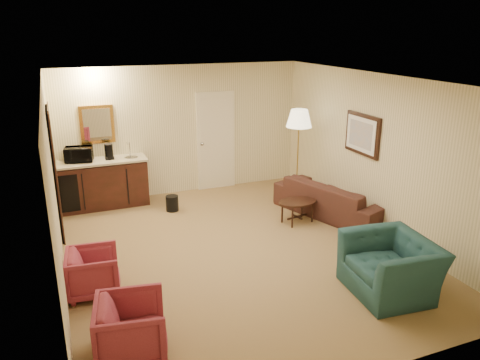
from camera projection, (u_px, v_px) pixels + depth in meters
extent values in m
plane|color=#9A854E|center=(237.00, 251.00, 7.23)|extent=(6.00, 6.00, 0.00)
cube|color=#F6E7B8|center=(182.00, 130.00, 9.47)|extent=(5.00, 0.02, 2.60)
cube|color=#F6E7B8|center=(54.00, 192.00, 5.94)|extent=(0.02, 6.00, 2.60)
cube|color=#F6E7B8|center=(377.00, 154.00, 7.71)|extent=(0.02, 6.00, 2.60)
cube|color=white|center=(237.00, 80.00, 6.42)|extent=(5.00, 6.00, 0.02)
cube|color=#F0E5C4|center=(216.00, 141.00, 9.78)|extent=(0.82, 0.06, 2.05)
cube|color=black|center=(56.00, 173.00, 7.52)|extent=(0.06, 0.98, 2.10)
cube|color=gold|center=(97.00, 124.00, 8.78)|extent=(0.62, 0.04, 0.72)
cube|color=black|center=(362.00, 134.00, 7.97)|extent=(0.06, 0.90, 0.70)
cube|color=#3C1813|center=(104.00, 183.00, 8.90)|extent=(1.64, 0.58, 0.92)
imported|color=black|center=(332.00, 193.00, 8.49)|extent=(1.32, 2.26, 0.85)
imported|color=#1E4D49|center=(392.00, 258.00, 5.98)|extent=(0.82, 1.18, 0.98)
imported|color=#9B3246|center=(93.00, 270.00, 6.00)|extent=(0.65, 0.69, 0.65)
imported|color=#9B3246|center=(131.00, 326.00, 4.83)|extent=(0.76, 0.80, 0.72)
cube|color=black|center=(297.00, 212.00, 8.23)|extent=(0.78, 0.60, 0.40)
cube|color=#AD8C39|center=(298.00, 156.00, 9.03)|extent=(0.60, 0.60, 1.84)
cylinder|color=black|center=(172.00, 203.00, 8.76)|extent=(0.24, 0.24, 0.29)
imported|color=black|center=(79.00, 153.00, 8.61)|extent=(0.53, 0.36, 0.33)
cylinder|color=black|center=(109.00, 152.00, 8.77)|extent=(0.20, 0.20, 0.29)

